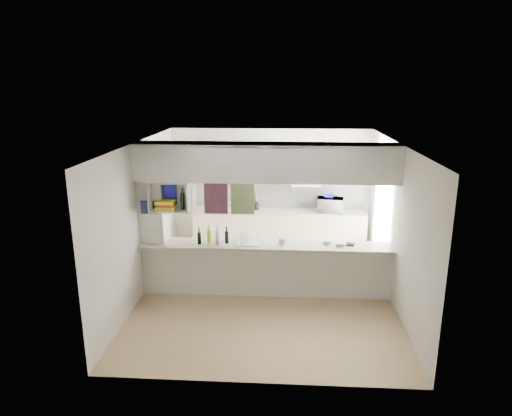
# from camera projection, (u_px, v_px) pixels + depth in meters

# --- Properties ---
(floor) EXTENTS (4.80, 4.80, 0.00)m
(floor) POSITION_uv_depth(u_px,v_px,m) (265.00, 295.00, 7.84)
(floor) COLOR tan
(floor) RESTS_ON ground
(ceiling) EXTENTS (4.80, 4.80, 0.00)m
(ceiling) POSITION_uv_depth(u_px,v_px,m) (266.00, 143.00, 7.15)
(ceiling) COLOR white
(ceiling) RESTS_ON wall_back
(wall_back) EXTENTS (4.20, 0.00, 4.20)m
(wall_back) POSITION_uv_depth(u_px,v_px,m) (270.00, 190.00, 9.81)
(wall_back) COLOR silver
(wall_back) RESTS_ON floor
(wall_left) EXTENTS (0.00, 4.80, 4.80)m
(wall_left) POSITION_uv_depth(u_px,v_px,m) (140.00, 220.00, 7.62)
(wall_left) COLOR silver
(wall_left) RESTS_ON floor
(wall_right) EXTENTS (0.00, 4.80, 4.80)m
(wall_right) POSITION_uv_depth(u_px,v_px,m) (395.00, 225.00, 7.37)
(wall_right) COLOR silver
(wall_right) RESTS_ON floor
(servery_partition) EXTENTS (4.20, 0.50, 2.60)m
(servery_partition) POSITION_uv_depth(u_px,v_px,m) (255.00, 201.00, 7.41)
(servery_partition) COLOR silver
(servery_partition) RESTS_ON floor
(cubby_shelf) EXTENTS (0.65, 0.35, 0.50)m
(cubby_shelf) POSITION_uv_depth(u_px,v_px,m) (170.00, 198.00, 7.42)
(cubby_shelf) COLOR white
(cubby_shelf) RESTS_ON bulkhead
(kitchen_run) EXTENTS (3.60, 0.63, 2.24)m
(kitchen_run) POSITION_uv_depth(u_px,v_px,m) (277.00, 214.00, 9.67)
(kitchen_run) COLOR silver
(kitchen_run) RESTS_ON floor
(microwave) EXTENTS (0.57, 0.42, 0.30)m
(microwave) POSITION_uv_depth(u_px,v_px,m) (330.00, 205.00, 9.47)
(microwave) COLOR white
(microwave) RESTS_ON bench_top
(bowl) EXTENTS (0.25, 0.25, 0.06)m
(bowl) POSITION_uv_depth(u_px,v_px,m) (328.00, 197.00, 9.43)
(bowl) COLOR #0C0E8E
(bowl) RESTS_ON microwave
(dish_rack) EXTENTS (0.39, 0.30, 0.21)m
(dish_rack) POSITION_uv_depth(u_px,v_px,m) (247.00, 239.00, 7.60)
(dish_rack) COLOR silver
(dish_rack) RESTS_ON breakfast_bar
(cup) EXTENTS (0.17, 0.17, 0.11)m
(cup) POSITION_uv_depth(u_px,v_px,m) (282.00, 242.00, 7.51)
(cup) COLOR white
(cup) RESTS_ON dish_rack
(wine_bottles) EXTENTS (0.51, 0.14, 0.32)m
(wine_bottles) POSITION_uv_depth(u_px,v_px,m) (213.00, 237.00, 7.60)
(wine_bottles) COLOR black
(wine_bottles) RESTS_ON breakfast_bar
(plastic_tubs) EXTENTS (0.51, 0.21, 0.07)m
(plastic_tubs) POSITION_uv_depth(u_px,v_px,m) (338.00, 243.00, 7.55)
(plastic_tubs) COLOR silver
(plastic_tubs) RESTS_ON breakfast_bar
(utensil_jar) EXTENTS (0.11, 0.11, 0.15)m
(utensil_jar) POSITION_uv_depth(u_px,v_px,m) (257.00, 206.00, 9.66)
(utensil_jar) COLOR black
(utensil_jar) RESTS_ON bench_top
(knife_block) EXTENTS (0.13, 0.11, 0.21)m
(knife_block) POSITION_uv_depth(u_px,v_px,m) (253.00, 204.00, 9.69)
(knife_block) COLOR #51371C
(knife_block) RESTS_ON bench_top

